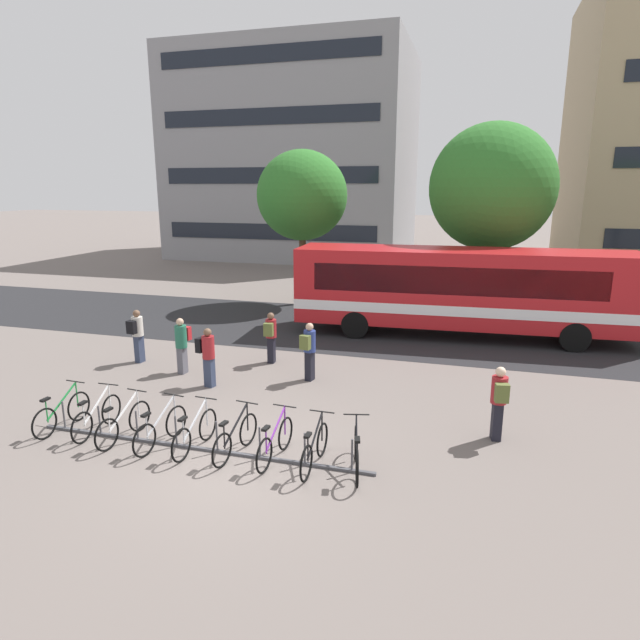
% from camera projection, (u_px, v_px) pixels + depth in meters
% --- Properties ---
extents(ground, '(200.00, 200.00, 0.00)m').
position_uv_depth(ground, '(237.00, 460.00, 10.91)').
color(ground, '#6B605B').
extents(bus_lane_asphalt, '(80.00, 7.20, 0.01)m').
position_uv_depth(bus_lane_asphalt, '(355.00, 328.00, 21.11)').
color(bus_lane_asphalt, '#232326').
rests_on(bus_lane_asphalt, ground).
extents(city_bus, '(12.15, 3.24, 3.20)m').
position_uv_depth(city_bus, '(463.00, 289.00, 19.61)').
color(city_bus, red).
rests_on(city_bus, ground).
extents(bike_rack, '(7.65, 0.10, 0.70)m').
position_uv_depth(bike_rack, '(197.00, 445.00, 11.34)').
color(bike_rack, '#47474C').
rests_on(bike_rack, ground).
extents(parked_bicycle_green_0, '(0.52, 1.72, 0.99)m').
position_uv_depth(parked_bicycle_green_0, '(62.00, 413.00, 12.23)').
color(parked_bicycle_green_0, black).
rests_on(parked_bicycle_green_0, ground).
extents(parked_bicycle_white_1, '(0.52, 1.72, 0.99)m').
position_uv_depth(parked_bicycle_white_1, '(97.00, 417.00, 12.05)').
color(parked_bicycle_white_1, black).
rests_on(parked_bicycle_white_1, ground).
extents(parked_bicycle_white_2, '(0.52, 1.72, 0.99)m').
position_uv_depth(parked_bicycle_white_2, '(124.00, 424.00, 11.69)').
color(parked_bicycle_white_2, black).
rests_on(parked_bicycle_white_2, ground).
extents(parked_bicycle_silver_3, '(0.52, 1.72, 0.99)m').
position_uv_depth(parked_bicycle_silver_3, '(161.00, 429.00, 11.44)').
color(parked_bicycle_silver_3, black).
rests_on(parked_bicycle_silver_3, ground).
extents(parked_bicycle_silver_4, '(0.52, 1.72, 0.99)m').
position_uv_depth(parked_bicycle_silver_4, '(195.00, 433.00, 11.25)').
color(parked_bicycle_silver_4, black).
rests_on(parked_bicycle_silver_4, ground).
extents(parked_bicycle_black_5, '(0.52, 1.72, 0.99)m').
position_uv_depth(parked_bicycle_black_5, '(236.00, 438.00, 11.03)').
color(parked_bicycle_black_5, black).
rests_on(parked_bicycle_black_5, ground).
extents(parked_bicycle_purple_6, '(0.52, 1.72, 0.99)m').
position_uv_depth(parked_bicycle_purple_6, '(275.00, 443.00, 10.83)').
color(parked_bicycle_purple_6, black).
rests_on(parked_bicycle_purple_6, ground).
extents(parked_bicycle_black_7, '(0.52, 1.72, 0.99)m').
position_uv_depth(parked_bicycle_black_7, '(315.00, 450.00, 10.55)').
color(parked_bicycle_black_7, black).
rests_on(parked_bicycle_black_7, ground).
extents(parked_bicycle_black_8, '(0.60, 1.68, 0.99)m').
position_uv_depth(parked_bicycle_black_8, '(356.00, 454.00, 10.39)').
color(parked_bicycle_black_8, black).
rests_on(parked_bicycle_black_8, ground).
extents(commuter_black_pack_0, '(0.57, 0.41, 1.67)m').
position_uv_depth(commuter_black_pack_0, '(207.00, 353.00, 14.74)').
color(commuter_black_pack_0, '#2D3851').
rests_on(commuter_black_pack_0, ground).
extents(commuter_olive_pack_1, '(0.41, 0.57, 1.69)m').
position_uv_depth(commuter_olive_pack_1, '(309.00, 348.00, 15.19)').
color(commuter_olive_pack_1, black).
rests_on(commuter_olive_pack_1, ground).
extents(commuter_red_pack_2, '(0.37, 0.54, 1.68)m').
position_uv_depth(commuter_red_pack_2, '(182.00, 342.00, 15.83)').
color(commuter_red_pack_2, '#565660').
rests_on(commuter_red_pack_2, ground).
extents(commuter_olive_pack_3, '(0.39, 0.56, 1.67)m').
position_uv_depth(commuter_olive_pack_3, '(499.00, 399.00, 11.56)').
color(commuter_olive_pack_3, black).
rests_on(commuter_olive_pack_3, ground).
extents(commuter_black_pack_4, '(0.38, 0.55, 1.69)m').
position_uv_depth(commuter_black_pack_4, '(137.00, 333.00, 16.78)').
color(commuter_black_pack_4, '#2D3851').
rests_on(commuter_black_pack_4, ground).
extents(commuter_olive_pack_5, '(0.36, 0.54, 1.62)m').
position_uv_depth(commuter_olive_pack_5, '(271.00, 334.00, 16.74)').
color(commuter_olive_pack_5, black).
rests_on(commuter_olive_pack_5, ground).
extents(street_tree_0, '(5.06, 5.06, 7.93)m').
position_uv_depth(street_tree_0, '(492.00, 187.00, 21.90)').
color(street_tree_0, brown).
rests_on(street_tree_0, ground).
extents(street_tree_1, '(4.10, 4.10, 7.03)m').
position_uv_depth(street_tree_1, '(302.00, 196.00, 24.38)').
color(street_tree_1, brown).
rests_on(street_tree_1, ground).
extents(building_left_wing, '(17.59, 12.73, 15.40)m').
position_uv_depth(building_left_wing, '(297.00, 157.00, 42.69)').
color(building_left_wing, gray).
rests_on(building_left_wing, ground).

